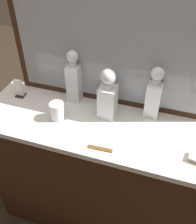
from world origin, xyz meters
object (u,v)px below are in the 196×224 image
(crystal_decanter_far_left, at_px, (154,97))
(crystal_tumbler_rear, at_px, (57,112))
(crystal_decanter_left, at_px, (108,98))
(napkin_holder, at_px, (19,89))
(crystal_decanter_rear, at_px, (74,81))
(tortoiseshell_comb, at_px, (100,149))

(crystal_decanter_far_left, relative_size, crystal_tumbler_rear, 3.03)
(crystal_decanter_left, distance_m, napkin_holder, 0.55)
(crystal_decanter_rear, distance_m, crystal_tumbler_rear, 0.20)
(crystal_decanter_rear, height_order, crystal_tumbler_rear, crystal_decanter_rear)
(crystal_decanter_far_left, height_order, crystal_tumbler_rear, crystal_decanter_far_left)
(crystal_decanter_rear, relative_size, napkin_holder, 2.83)
(crystal_decanter_left, bearing_deg, tortoiseshell_comb, -80.88)
(crystal_tumbler_rear, relative_size, napkin_holder, 0.88)
(crystal_decanter_rear, xyz_separation_m, crystal_decanter_far_left, (0.45, 0.00, -0.01))
(crystal_tumbler_rear, distance_m, tortoiseshell_comb, 0.32)
(crystal_decanter_far_left, xyz_separation_m, tortoiseshell_comb, (-0.19, -0.33, -0.11))
(napkin_holder, bearing_deg, crystal_decanter_left, -1.03)
(tortoiseshell_comb, bearing_deg, crystal_decanter_far_left, 60.58)
(tortoiseshell_comb, bearing_deg, crystal_decanter_left, 99.12)
(tortoiseshell_comb, relative_size, napkin_holder, 1.10)
(crystal_tumbler_rear, bearing_deg, crystal_decanter_rear, 82.50)
(crystal_decanter_left, xyz_separation_m, crystal_decanter_rear, (-0.22, 0.08, 0.01))
(crystal_tumbler_rear, xyz_separation_m, tortoiseshell_comb, (0.29, -0.14, -0.04))
(crystal_decanter_left, height_order, napkin_holder, crystal_decanter_left)
(crystal_decanter_rear, distance_m, crystal_decanter_far_left, 0.45)
(crystal_decanter_left, distance_m, crystal_decanter_far_left, 0.24)
(crystal_decanter_left, xyz_separation_m, crystal_decanter_far_left, (0.23, 0.08, 0.00))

